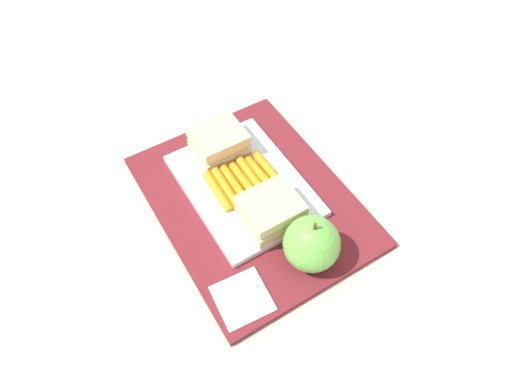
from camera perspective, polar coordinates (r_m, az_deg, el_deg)
The scene contains 8 objects.
ground_plane at distance 0.72m, azimuth -0.51°, elevation -1.27°, with size 2.40×2.40×0.00m, color #B7AD99.
lunchbag_mat at distance 0.72m, azimuth -0.52°, elevation -1.04°, with size 0.36×0.28×0.01m, color maroon.
food_tray at distance 0.72m, azimuth -1.55°, elevation 0.84°, with size 0.23×0.17×0.01m, color white.
sandwich_half_left at distance 0.75m, azimuth -4.64°, elevation 6.21°, with size 0.07×0.08×0.04m.
sandwich_half_right at distance 0.66m, azimuth 1.82°, elevation -2.31°, with size 0.07×0.08×0.04m.
carrot_sticks_bundle at distance 0.71m, azimuth -1.60°, elevation 1.49°, with size 0.08×0.10×0.02m.
apple at distance 0.63m, azimuth 6.90°, elevation -6.38°, with size 0.08×0.08×0.09m.
paper_napkin at distance 0.63m, azimuth -1.70°, elevation -13.03°, with size 0.07×0.07×0.00m, color white.
Camera 1 is at (0.36, -0.21, 0.60)m, focal length 32.32 mm.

